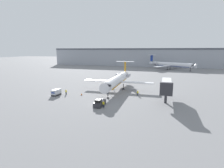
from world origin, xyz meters
TOP-DOWN VIEW (x-y plane):
  - ground_plane at (0.00, 0.00)m, footprint 600.00×600.00m
  - terminal_building at (0.00, 120.00)m, footprint 180.00×16.80m
  - airplane_main at (-0.43, 19.35)m, footprint 25.58×30.20m
  - pushback_tug at (0.24, -0.21)m, footprint 1.92×4.62m
  - luggage_cart at (-17.02, 5.76)m, footprint 1.66×3.38m
  - worker_near_tug at (1.64, -1.08)m, footprint 0.40×0.24m
  - worker_by_wing at (8.00, 13.23)m, footprint 0.40×0.24m
  - worker_on_apron at (-14.57, 7.60)m, footprint 0.40×0.24m
  - traffic_cone_left at (-9.40, 8.36)m, footprint 0.60×0.60m
  - airplane_parked_far_left at (18.73, 96.08)m, footprint 34.50×34.12m
  - jet_bridge at (16.56, 9.89)m, footprint 3.20×11.89m

SIDE VIEW (x-z plane):
  - ground_plane at x=0.00m, z-range 0.00..0.00m
  - traffic_cone_left at x=-9.40m, z-range -0.02..0.63m
  - pushback_tug at x=0.24m, z-range -0.24..1.73m
  - worker_on_apron at x=-14.57m, z-range 0.03..1.69m
  - worker_near_tug at x=1.64m, z-range 0.03..1.72m
  - worker_by_wing at x=8.00m, z-range 0.04..1.72m
  - luggage_cart at x=-17.02m, z-range 0.00..1.93m
  - airplane_main at x=-0.43m, z-range -1.10..8.41m
  - airplane_parked_far_left at x=18.73m, z-range -1.47..9.08m
  - jet_bridge at x=16.56m, z-range 1.35..7.54m
  - terminal_building at x=0.00m, z-range 0.03..15.91m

